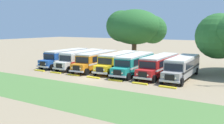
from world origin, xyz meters
name	(u,v)px	position (x,y,z in m)	size (l,w,h in m)	color
ground_plane	(91,79)	(0.00, 0.00, 0.00)	(220.00, 220.00, 0.00)	#937F60
foreground_grass_strip	(50,91)	(0.00, -7.41, 0.00)	(80.00, 8.34, 0.01)	#4C7538
parked_bus_slot_0	(67,57)	(-10.37, 6.77, 1.58)	(2.89, 10.86, 2.82)	#23519E
parked_bus_slot_1	(82,58)	(-6.82, 6.60, 1.58)	(3.07, 10.89, 2.82)	silver
parked_bus_slot_2	(97,60)	(-3.43, 6.30, 1.58)	(3.34, 10.94, 2.82)	orange
parked_bus_slot_3	(118,61)	(0.11, 7.01, 1.58)	(3.26, 10.93, 2.82)	yellow
parked_bus_slot_4	(135,63)	(3.28, 6.30, 1.58)	(3.31, 10.93, 2.82)	teal
parked_bus_slot_5	(160,64)	(6.92, 6.81, 1.58)	(2.69, 10.84, 2.82)	red
parked_bus_slot_6	(182,66)	(10.12, 6.81, 1.58)	(2.95, 10.87, 2.82)	#9E9993
curb_wheelstop_0	(40,71)	(-10.31, 0.47, 0.07)	(2.00, 0.36, 0.15)	yellow
curb_wheelstop_1	(56,73)	(-6.87, 0.47, 0.07)	(2.00, 0.36, 0.15)	yellow
curb_wheelstop_2	(74,75)	(-3.44, 0.47, 0.07)	(2.00, 0.36, 0.15)	yellow
curb_wheelstop_3	(93,77)	(0.00, 0.47, 0.07)	(2.00, 0.36, 0.15)	yellow
curb_wheelstop_4	(115,80)	(3.44, 0.47, 0.07)	(2.00, 0.36, 0.15)	yellow
curb_wheelstop_5	(140,83)	(6.87, 0.47, 0.07)	(2.00, 0.36, 0.15)	yellow
curb_wheelstop_6	(168,87)	(10.31, 0.47, 0.07)	(2.00, 0.36, 0.15)	yellow
broad_shade_tree	(135,27)	(-3.21, 19.24, 6.76)	(11.77, 9.90, 10.33)	brown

